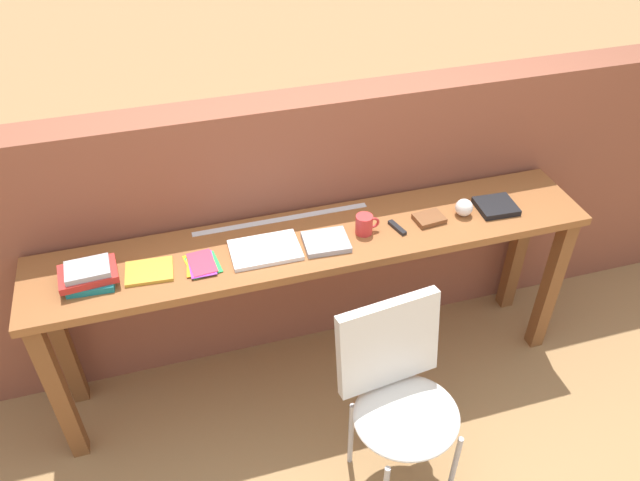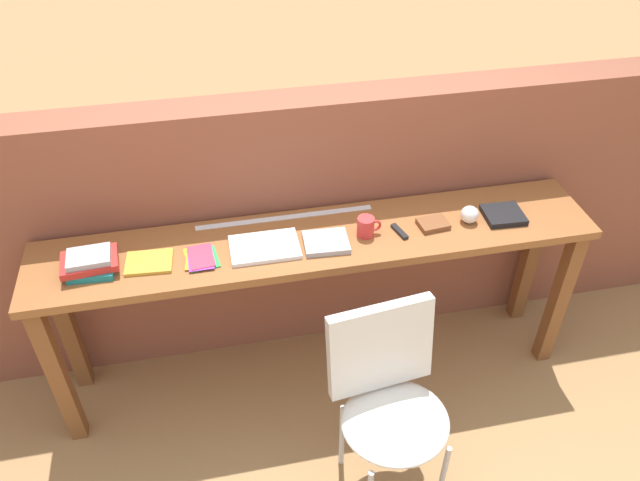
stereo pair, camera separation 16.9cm
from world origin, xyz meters
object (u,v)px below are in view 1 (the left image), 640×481
object	(u,v)px
leather_journal_brown	(429,219)
book_repair_rightmost	(496,206)
multitool_folded	(397,228)
sports_ball_small	(464,208)
book_stack_leftmost	(89,275)
chair_white_moulded	(400,391)
mug	(365,224)
magazine_cycling	(149,271)
pamphlet_pile_colourful	(201,264)
book_open_centre	(265,250)

from	to	relation	value
leather_journal_brown	book_repair_rightmost	size ratio (longest dim) A/B	0.74
multitool_folded	sports_ball_small	world-z (taller)	sports_ball_small
leather_journal_brown	sports_ball_small	distance (m)	0.17
leather_journal_brown	book_stack_leftmost	bearing A→B (deg)	174.37
chair_white_moulded	mug	xyz separation A→B (m)	(0.05, 0.61, 0.40)
multitool_folded	chair_white_moulded	bearing A→B (deg)	-108.33
magazine_cycling	pamphlet_pile_colourful	distance (m)	0.21
book_stack_leftmost	chair_white_moulded	bearing A→B (deg)	-28.31
book_open_centre	multitool_folded	size ratio (longest dim) A/B	2.68
mug	multitool_folded	world-z (taller)	mug
sports_ball_small	mug	bearing A→B (deg)	179.73
chair_white_moulded	pamphlet_pile_colourful	world-z (taller)	pamphlet_pile_colourful
multitool_folded	sports_ball_small	bearing A→B (deg)	2.74
magazine_cycling	sports_ball_small	size ratio (longest dim) A/B	2.38
chair_white_moulded	leather_journal_brown	bearing A→B (deg)	59.43
chair_white_moulded	magazine_cycling	bearing A→B (deg)	146.03
sports_ball_small	book_repair_rightmost	distance (m)	0.17
multitool_folded	pamphlet_pile_colourful	bearing A→B (deg)	-179.93
pamphlet_pile_colourful	leather_journal_brown	world-z (taller)	leather_journal_brown
book_stack_leftmost	book_open_centre	size ratio (longest dim) A/B	0.80
sports_ball_small	book_repair_rightmost	world-z (taller)	sports_ball_small
magazine_cycling	book_repair_rightmost	size ratio (longest dim) A/B	1.09
book_open_centre	leather_journal_brown	xyz separation A→B (m)	(0.76, 0.01, 0.00)
leather_journal_brown	magazine_cycling	bearing A→B (deg)	174.55
book_stack_leftmost	magazine_cycling	xyz separation A→B (m)	(0.23, -0.00, -0.03)
sports_ball_small	book_open_centre	bearing A→B (deg)	-179.66
magazine_cycling	book_repair_rightmost	distance (m)	1.58
book_open_centre	sports_ball_small	size ratio (longest dim) A/B	3.65
book_open_centre	multitool_folded	world-z (taller)	book_open_centre
mug	chair_white_moulded	bearing A→B (deg)	-94.30
leather_journal_brown	sports_ball_small	bearing A→B (deg)	-6.27
sports_ball_small	chair_white_moulded	bearing A→B (deg)	-131.07
pamphlet_pile_colourful	leather_journal_brown	xyz separation A→B (m)	(1.04, 0.02, 0.00)
book_repair_rightmost	leather_journal_brown	bearing A→B (deg)	-177.30
pamphlet_pile_colourful	leather_journal_brown	size ratio (longest dim) A/B	1.42
leather_journal_brown	sports_ball_small	xyz separation A→B (m)	(0.17, -0.00, 0.03)
mug	sports_ball_small	size ratio (longest dim) A/B	1.36
magazine_cycling	book_repair_rightmost	world-z (taller)	book_repair_rightmost
book_repair_rightmost	book_stack_leftmost	bearing A→B (deg)	-177.03
magazine_cycling	pamphlet_pile_colourful	size ratio (longest dim) A/B	1.04
magazine_cycling	multitool_folded	distance (m)	1.09
pamphlet_pile_colourful	book_open_centre	world-z (taller)	book_open_centre
book_stack_leftmost	mug	size ratio (longest dim) A/B	2.16
book_stack_leftmost	multitool_folded	xyz separation A→B (m)	(1.32, -0.02, -0.03)
leather_journal_brown	sports_ball_small	world-z (taller)	sports_ball_small
book_open_centre	sports_ball_small	world-z (taller)	sports_ball_small
book_stack_leftmost	multitool_folded	size ratio (longest dim) A/B	2.16
multitool_folded	leather_journal_brown	xyz separation A→B (m)	(0.16, 0.02, 0.00)
leather_journal_brown	book_repair_rightmost	distance (m)	0.34
book_stack_leftmost	pamphlet_pile_colourful	size ratio (longest dim) A/B	1.29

